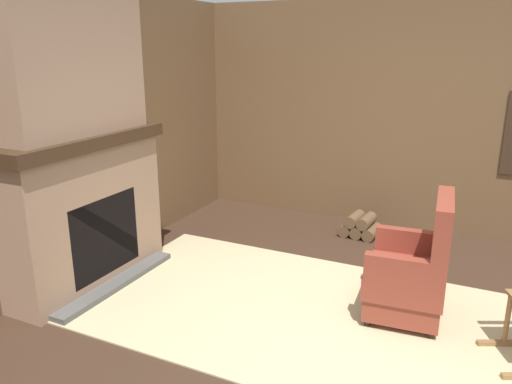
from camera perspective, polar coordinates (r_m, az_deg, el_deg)
ground_plane at (r=3.82m, az=11.67°, el=-17.12°), size 14.00×14.00×0.00m
wood_panel_wall_left at (r=4.70m, az=-21.77°, el=5.61°), size 0.06×6.02×2.60m
wood_panel_wall_back at (r=5.95m, az=19.27°, el=7.91°), size 6.02×0.09×2.60m
fireplace_hearth at (r=4.66m, az=-18.79°, el=-2.07°), size 0.64×1.67×1.36m
chimney_breast at (r=4.45m, az=-20.48°, el=13.95°), size 0.38×1.38×1.22m
area_rug at (r=4.17m, az=6.49°, el=-13.63°), size 3.82×2.06×0.01m
armchair at (r=4.14m, az=17.42°, el=-8.88°), size 0.64×0.74×1.01m
firewood_stack at (r=5.79m, az=11.82°, el=-3.83°), size 0.44×0.36×0.25m
oil_lamp_vase at (r=4.16m, az=-25.78°, el=6.07°), size 0.10×0.10×0.26m
storage_case at (r=4.99m, az=-14.97°, el=8.38°), size 0.16×0.24×0.14m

